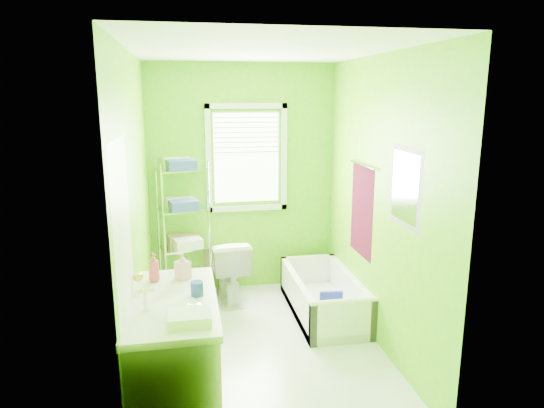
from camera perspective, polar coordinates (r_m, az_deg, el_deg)
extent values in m
plane|color=silver|center=(4.64, -1.04, -16.33)|extent=(2.90, 2.90, 0.00)
cube|color=#5AAC08|center=(5.57, -3.51, 2.89)|extent=(2.10, 0.04, 2.60)
cube|color=#5AAC08|center=(2.80, 3.69, -7.22)|extent=(2.10, 0.04, 2.60)
cube|color=#5AAC08|center=(4.13, -15.65, -1.07)|extent=(0.04, 2.90, 2.60)
cube|color=#5AAC08|center=(4.45, 12.37, 0.08)|extent=(0.04, 2.90, 2.60)
cube|color=white|center=(4.06, -1.20, 17.65)|extent=(2.10, 2.90, 0.04)
cube|color=white|center=(5.53, -3.02, 5.44)|extent=(0.74, 0.01, 1.01)
cube|color=white|center=(5.61, -2.92, -0.47)|extent=(0.92, 0.05, 0.06)
cube|color=white|center=(5.46, -3.06, 11.46)|extent=(0.92, 0.05, 0.06)
cube|color=white|center=(5.47, -7.48, 5.27)|extent=(0.06, 0.05, 1.22)
cube|color=white|center=(5.58, 1.42, 5.52)|extent=(0.06, 0.05, 1.22)
cube|color=white|center=(5.47, -3.02, 8.42)|extent=(0.72, 0.02, 0.50)
cube|color=white|center=(3.27, -16.65, -10.33)|extent=(0.02, 0.80, 2.00)
sphere|color=gold|center=(3.57, -15.49, -8.26)|extent=(0.07, 0.07, 0.07)
cube|color=#49081E|center=(4.79, 10.52, -0.77)|extent=(0.02, 0.58, 0.90)
cylinder|color=silver|center=(4.70, 10.57, 4.56)|extent=(0.02, 0.62, 0.02)
cube|color=#CC5972|center=(3.90, 15.45, 1.90)|extent=(0.02, 0.54, 0.64)
cube|color=white|center=(3.90, 15.35, 1.90)|extent=(0.01, 0.44, 0.54)
cube|color=white|center=(5.25, 6.01, -12.17)|extent=(0.64, 1.37, 0.09)
cube|color=white|center=(5.12, 2.91, -10.85)|extent=(0.06, 1.37, 0.41)
cube|color=white|center=(5.27, 9.10, -10.28)|extent=(0.06, 1.37, 0.41)
cube|color=white|center=(4.62, 8.37, -13.68)|extent=(0.64, 0.06, 0.41)
cube|color=white|center=(5.77, 4.22, -8.07)|extent=(0.64, 0.06, 0.41)
cylinder|color=white|center=(4.54, 8.46, -11.36)|extent=(0.64, 0.06, 0.06)
cylinder|color=#1521CB|center=(4.92, 7.19, -13.05)|extent=(0.33, 0.33, 0.06)
cylinder|color=#F8FF1A|center=(4.90, 7.21, -12.49)|extent=(0.31, 0.31, 0.05)
cube|color=#1521CB|center=(4.99, 6.96, -11.33)|extent=(0.23, 0.07, 0.21)
imported|color=white|center=(5.44, -5.17, -7.65)|extent=(0.46, 0.74, 0.72)
cube|color=white|center=(3.67, -11.29, -17.59)|extent=(0.57, 1.14, 0.83)
cube|color=silver|center=(3.47, -11.61, -11.28)|extent=(0.60, 1.17, 0.05)
ellipsoid|color=white|center=(3.33, -11.30, -12.44)|extent=(0.40, 0.51, 0.14)
cylinder|color=silver|center=(3.30, -14.68, -10.95)|extent=(0.03, 0.03, 0.16)
cylinder|color=silver|center=(3.27, -14.75, -9.83)|extent=(0.12, 0.02, 0.02)
imported|color=#DD4163|center=(3.76, -13.73, -7.25)|extent=(0.11, 0.11, 0.22)
imported|color=#EB98CA|center=(3.77, -10.46, -7.13)|extent=(0.13, 0.13, 0.21)
cylinder|color=#1933A6|center=(3.47, -8.82, -9.81)|extent=(0.09, 0.09, 0.10)
cube|color=white|center=(3.10, -9.64, -13.04)|extent=(0.26, 0.21, 0.07)
cylinder|color=silver|center=(5.27, -12.53, -3.79)|extent=(0.02, 0.02, 1.56)
cylinder|color=silver|center=(5.55, -13.20, -2.96)|extent=(0.02, 0.02, 1.56)
cylinder|color=silver|center=(5.39, -7.36, -3.21)|extent=(0.02, 0.02, 1.56)
cylinder|color=silver|center=(5.67, -8.28, -2.44)|extent=(0.02, 0.02, 1.56)
cube|color=silver|center=(5.67, -10.07, -9.27)|extent=(0.58, 0.44, 0.02)
cube|color=silver|center=(5.52, -10.25, -5.04)|extent=(0.58, 0.44, 0.02)
cube|color=silver|center=(5.40, -10.43, -0.60)|extent=(0.58, 0.44, 0.02)
cube|color=silver|center=(5.32, -10.62, 4.00)|extent=(0.58, 0.44, 0.02)
cube|color=#324DB4|center=(5.21, -10.62, 4.52)|extent=(0.33, 0.26, 0.11)
cube|color=white|center=(5.42, -11.14, 4.81)|extent=(0.33, 0.26, 0.11)
cube|color=#324DB4|center=(5.29, -10.34, -0.18)|extent=(0.33, 0.26, 0.11)
cube|color=#E7E68D|center=(5.50, -10.95, 0.27)|extent=(0.33, 0.26, 0.11)
cube|color=white|center=(5.43, -9.82, -4.61)|extent=(0.33, 0.26, 0.11)
cube|color=pink|center=(5.62, -10.65, -4.07)|extent=(0.33, 0.26, 0.11)
cube|color=pink|center=(5.67, -7.60, -7.24)|extent=(0.09, 0.27, 0.49)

